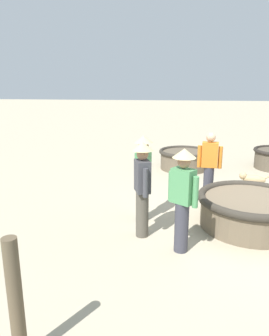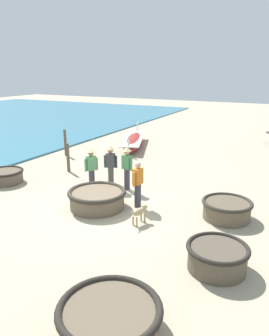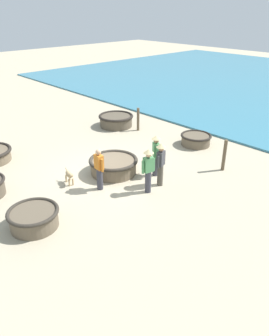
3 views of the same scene
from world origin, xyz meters
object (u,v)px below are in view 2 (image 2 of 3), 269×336
(long_boat_green_hull, at_px, (134,141))
(fisherman_crouching, at_px, (91,166))
(fisherman_standing_left, at_px, (138,183))
(fisherman_with_hat, at_px, (111,164))
(mooring_post_mid_beach, at_px, (68,158))
(coracle_tilted, at_px, (5,176))
(mooring_post_shoreline, at_px, (65,143))
(coracle_beside_post, at_px, (110,317))
(dog, at_px, (140,212))
(coracle_upturned, at_px, (97,198))
(coracle_front_left, at_px, (227,209))
(fisherman_by_coracle, at_px, (127,166))
(coracle_nearest, at_px, (217,257))

(long_boat_green_hull, relative_size, fisherman_crouching, 3.18)
(fisherman_crouching, bearing_deg, fisherman_standing_left, -15.51)
(fisherman_with_hat, height_order, mooring_post_mid_beach, fisherman_with_hat)
(coracle_tilted, relative_size, mooring_post_shoreline, 1.03)
(fisherman_crouching, bearing_deg, coracle_beside_post, -53.62)
(long_boat_green_hull, relative_size, fisherman_with_hat, 3.18)
(dog, bearing_deg, fisherman_with_hat, 135.55)
(coracle_upturned, height_order, dog, coracle_upturned)
(coracle_front_left, distance_m, mooring_post_shoreline, 10.23)
(coracle_front_left, height_order, mooring_post_shoreline, mooring_post_shoreline)
(coracle_front_left, relative_size, fisherman_by_coracle, 0.93)
(coracle_nearest, distance_m, fisherman_by_coracle, 5.78)
(coracle_tilted, xyz_separation_m, mooring_post_shoreline, (-0.60, 4.69, 0.42))
(coracle_upturned, bearing_deg, mooring_post_mid_beach, 139.96)
(coracle_tilted, bearing_deg, long_boat_green_hull, 78.53)
(coracle_nearest, distance_m, coracle_beside_post, 3.00)
(long_boat_green_hull, bearing_deg, fisherman_standing_left, -62.14)
(long_boat_green_hull, relative_size, dog, 7.92)
(fisherman_crouching, xyz_separation_m, mooring_post_mid_beach, (-2.33, 1.57, -0.30))
(fisherman_with_hat, bearing_deg, coracle_nearest, -36.34)
(long_boat_green_hull, xyz_separation_m, fisherman_by_coracle, (3.14, -6.72, 0.63))
(fisherman_by_coracle, height_order, mooring_post_mid_beach, fisherman_by_coracle)
(coracle_upturned, bearing_deg, coracle_front_left, 15.22)
(fisherman_standing_left, height_order, dog, fisherman_standing_left)
(coracle_front_left, bearing_deg, coracle_nearest, -82.55)
(coracle_beside_post, bearing_deg, fisherman_with_hat, 120.59)
(coracle_nearest, bearing_deg, dog, 152.98)
(coracle_nearest, relative_size, dog, 2.16)
(fisherman_standing_left, height_order, mooring_post_mid_beach, fisherman_standing_left)
(coracle_tilted, bearing_deg, fisherman_with_hat, 19.89)
(dog, height_order, mooring_post_mid_beach, mooring_post_mid_beach)
(coracle_front_left, distance_m, dog, 2.72)
(mooring_post_shoreline, bearing_deg, coracle_beside_post, -48.45)
(coracle_front_left, xyz_separation_m, fisherman_crouching, (-5.11, 0.18, 0.64))
(coracle_beside_post, xyz_separation_m, fisherman_standing_left, (-1.99, 5.15, 0.54))
(coracle_tilted, relative_size, fisherman_crouching, 0.88)
(coracle_beside_post, bearing_deg, dog, 108.89)
(coracle_front_left, xyz_separation_m, long_boat_green_hull, (-7.12, 7.62, 0.00))
(coracle_nearest, relative_size, coracle_upturned, 0.74)
(fisherman_by_coracle, distance_m, fisherman_with_hat, 0.69)
(long_boat_green_hull, relative_size, fisherman_by_coracle, 3.18)
(coracle_nearest, relative_size, fisherman_with_hat, 0.87)
(mooring_post_shoreline, relative_size, mooring_post_mid_beach, 1.09)
(coracle_upturned, height_order, fisherman_standing_left, fisherman_standing_left)
(fisherman_standing_left, relative_size, mooring_post_shoreline, 1.10)
(fisherman_with_hat, relative_size, mooring_post_shoreline, 1.17)
(fisherman_with_hat, height_order, dog, fisherman_with_hat)
(mooring_post_shoreline, bearing_deg, long_boat_green_hull, 57.54)
(fisherman_by_coracle, height_order, mooring_post_shoreline, fisherman_by_coracle)
(coracle_beside_post, xyz_separation_m, long_boat_green_hull, (-6.26, 13.21, 0.03))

